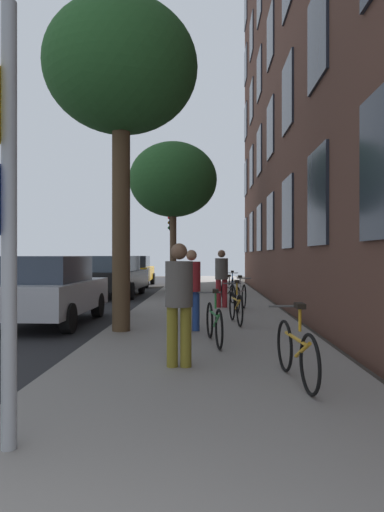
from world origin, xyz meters
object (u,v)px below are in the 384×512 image
(bicycle_5, at_px, (232,286))
(pedestrian_2, at_px, (222,275))
(traffic_light, at_px, (173,236))
(bicycle_0, at_px, (296,351))
(car_1, at_px, (116,276))
(bicycle_3, at_px, (241,297))
(tree_far, at_px, (173,180))
(pedestrian_1, at_px, (191,285))
(car_0, at_px, (48,289))
(bicycle_2, at_px, (236,306))
(sign_post, at_px, (6,203))
(car_2, at_px, (135,271))
(bicycle_4, at_px, (228,291))
(tree_near, at_px, (121,71))
(pedestrian_0, at_px, (179,296))

(bicycle_5, xyz_separation_m, pedestrian_2, (-0.54, -4.01, 0.59))
(traffic_light, distance_m, bicycle_0, 18.37)
(pedestrian_2, height_order, car_1, pedestrian_2)
(bicycle_3, distance_m, pedestrian_2, 1.10)
(tree_far, height_order, pedestrian_1, tree_far)
(pedestrian_1, bearing_deg, pedestrian_2, 80.09)
(traffic_light, distance_m, pedestrian_1, 14.44)
(pedestrian_1, relative_size, car_0, 0.40)
(bicycle_2, height_order, car_0, car_0)
(bicycle_0, distance_m, car_1, 13.59)
(sign_post, relative_size, car_1, 0.78)
(bicycle_3, relative_size, pedestrian_1, 1.07)
(car_2, bearing_deg, bicycle_5, -55.36)
(bicycle_3, xyz_separation_m, car_0, (-4.70, -1.99, 0.34))
(bicycle_4, distance_m, car_2, 10.51)
(sign_post, xyz_separation_m, bicycle_3, (2.51, 9.18, -1.55))
(car_1, bearing_deg, bicycle_0, -69.62)
(traffic_light, height_order, bicycle_3, traffic_light)
(tree_far, height_order, car_2, tree_far)
(bicycle_2, distance_m, pedestrian_1, 1.53)
(car_2, bearing_deg, car_1, -87.82)
(pedestrian_2, bearing_deg, bicycle_0, -85.39)
(bicycle_0, bearing_deg, pedestrian_2, 94.61)
(bicycle_3, height_order, bicycle_4, bicycle_3)
(sign_post, xyz_separation_m, traffic_light, (-0.18, 20.01, 0.58))
(traffic_light, height_order, car_1, traffic_light)
(tree_far, distance_m, car_1, 4.80)
(sign_post, height_order, bicycle_3, sign_post)
(tree_near, relative_size, pedestrian_2, 3.93)
(car_0, bearing_deg, pedestrian_2, 33.53)
(pedestrian_1, height_order, car_0, pedestrian_1)
(tree_near, height_order, bicycle_4, tree_near)
(tree_far, relative_size, pedestrian_1, 3.89)
(sign_post, relative_size, bicycle_4, 2.18)
(bicycle_0, distance_m, pedestrian_2, 8.04)
(traffic_light, height_order, pedestrian_1, traffic_light)
(tree_far, relative_size, pedestrian_0, 3.77)
(car_2, bearing_deg, car_0, -89.44)
(tree_far, bearing_deg, bicycle_0, -79.86)
(bicycle_3, distance_m, car_1, 7.20)
(bicycle_4, bearing_deg, tree_far, 115.38)
(car_2, bearing_deg, pedestrian_0, -79.13)
(car_0, distance_m, car_2, 13.84)
(tree_near, relative_size, bicycle_0, 3.89)
(bicycle_3, relative_size, bicycle_4, 1.09)
(sign_post, relative_size, bicycle_0, 2.06)
(bicycle_3, bearing_deg, pedestrian_0, -101.50)
(bicycle_2, height_order, pedestrian_1, pedestrian_1)
(bicycle_2, relative_size, bicycle_5, 1.02)
(tree_near, relative_size, car_0, 1.63)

